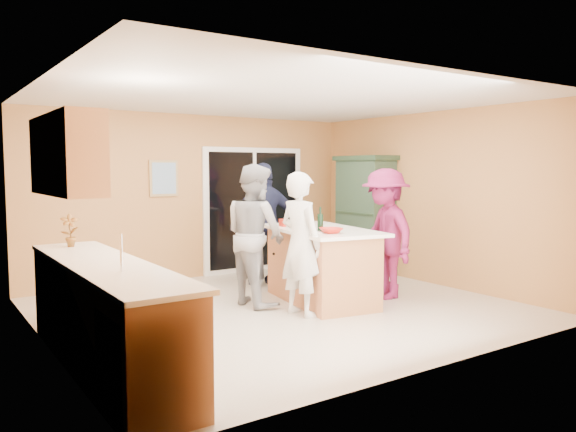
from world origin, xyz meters
TOP-DOWN VIEW (x-y plane):
  - floor at (0.00, 0.00)m, footprint 5.50×5.50m
  - ceiling at (0.00, 0.00)m, footprint 5.50×5.00m
  - wall_back at (0.00, 2.50)m, footprint 5.50×0.10m
  - wall_front at (0.00, -2.50)m, footprint 5.50×0.10m
  - wall_left at (-2.75, 0.00)m, footprint 0.10×5.00m
  - wall_right at (2.75, 0.00)m, footprint 0.10×5.00m
  - left_cabinet_run at (-2.45, -1.05)m, footprint 0.65×3.05m
  - upper_cabinets at (-2.58, -0.20)m, footprint 0.35×1.60m
  - sliding_door at (1.05, 2.46)m, footprint 1.90×0.07m
  - framed_picture at (-0.55, 2.48)m, footprint 0.46×0.04m
  - kitchen_island at (0.63, 0.03)m, footprint 1.29×1.98m
  - green_hutch at (2.49, 1.26)m, footprint 0.56×1.07m
  - woman_white at (0.01, -0.37)m, footprint 0.49×0.67m
  - woman_grey at (-0.16, 0.40)m, footprint 0.73×0.91m
  - woman_navy at (0.56, 1.31)m, footprint 1.15×0.67m
  - woman_magenta at (1.49, -0.26)m, footprint 0.87×1.24m
  - serving_bowl at (0.40, -0.47)m, footprint 0.31×0.31m
  - tulip_vase at (-2.45, 0.29)m, footprint 0.20×0.15m
  - tumbler_near at (0.34, 0.49)m, footprint 0.08×0.08m
  - tumbler_far at (0.36, 0.57)m, footprint 0.09×0.09m
  - wine_bottle at (0.38, -0.27)m, footprint 0.07×0.07m
  - white_plate at (0.35, -0.31)m, footprint 0.28×0.28m

SIDE VIEW (x-z plane):
  - floor at x=0.00m, z-range 0.00..0.00m
  - kitchen_island at x=0.63m, z-range -0.03..0.94m
  - left_cabinet_run at x=-2.45m, z-range -0.16..1.08m
  - woman_white at x=0.01m, z-range 0.00..1.71m
  - woman_magenta at x=1.49m, z-range 0.00..1.75m
  - woman_grey at x=-0.16m, z-range 0.00..1.81m
  - woman_navy at x=0.56m, z-range 0.00..1.84m
  - green_hutch at x=2.49m, z-range -0.03..1.93m
  - white_plate at x=0.35m, z-range 0.97..0.98m
  - serving_bowl at x=0.40m, z-range 0.97..1.04m
  - tumbler_far at x=0.36m, z-range 0.97..1.07m
  - tumbler_near at x=0.34m, z-range 0.97..1.07m
  - sliding_door at x=1.05m, z-range 0.00..2.10m
  - wine_bottle at x=0.38m, z-range 0.94..1.24m
  - tulip_vase at x=-2.45m, z-range 0.94..1.28m
  - wall_back at x=0.00m, z-range 0.00..2.60m
  - wall_front at x=0.00m, z-range 0.00..2.60m
  - wall_left at x=-2.75m, z-range 0.00..2.60m
  - wall_right at x=2.75m, z-range 0.00..2.60m
  - framed_picture at x=-0.55m, z-range 1.32..1.88m
  - upper_cabinets at x=-2.58m, z-range 1.50..2.25m
  - ceiling at x=0.00m, z-range 2.55..2.65m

